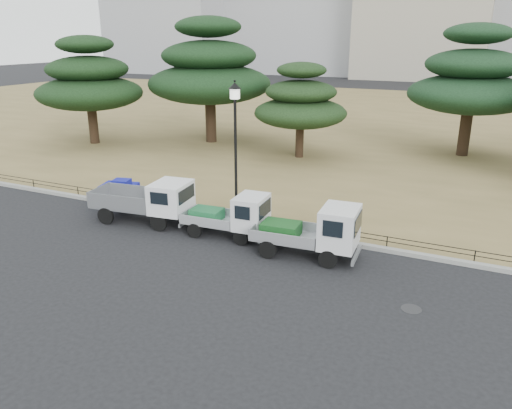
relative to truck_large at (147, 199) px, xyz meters
The scene contains 14 objects.
ground 5.10m from the truck_large, 16.48° to the right, with size 220.00×220.00×0.00m, color black.
lawn 29.59m from the truck_large, 80.68° to the left, with size 120.00×56.00×0.15m, color olive.
curb 5.02m from the truck_large, 13.88° to the left, with size 120.00×0.25×0.16m, color gray.
truck_large is the anchor object (origin of this frame).
truck_kei_front 3.98m from the truck_large, ahead, with size 3.43×1.63×1.77m.
truck_kei_rear 7.48m from the truck_large, ahead, with size 3.83×1.86×1.95m.
street_lamp 4.79m from the truck_large, 23.22° to the left, with size 0.51×0.51×5.69m.
pipe_fence 5.01m from the truck_large, 15.55° to the left, with size 38.00×0.04×0.40m.
tarp_pile 3.20m from the truck_large, 151.13° to the left, with size 1.85×1.54×1.07m.
manhole 11.63m from the truck_large, 13.05° to the right, with size 0.60×0.60×0.01m, color #2D2D30.
pine_west_far 17.58m from the truck_large, 139.33° to the left, with size 7.36×7.36×7.44m.
pine_west_near 16.77m from the truck_large, 110.44° to the left, with size 8.69×8.69×8.69m.
pine_center_left 13.76m from the truck_large, 82.12° to the left, with size 5.79×5.79×5.89m.
pine_center_right 21.90m from the truck_large, 58.43° to the left, with size 7.69×7.69×8.15m.
Camera 1 is at (7.80, -14.69, 7.59)m, focal length 35.00 mm.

